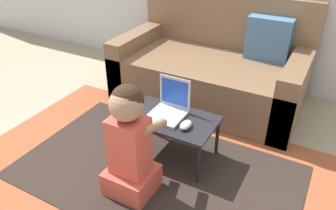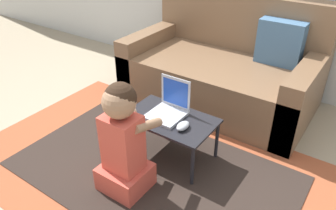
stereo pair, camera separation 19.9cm
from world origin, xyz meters
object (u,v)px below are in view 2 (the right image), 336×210
Objects in this scene: laptop at (168,110)px; person_seated at (123,141)px; couch at (224,69)px; computer_mouse at (183,126)px; laptop_desk at (170,122)px.

person_seated reaches higher than laptop.
computer_mouse is at bearing -78.28° from couch.
couch reaches higher than laptop.
laptop is (0.04, -0.93, 0.06)m from couch.
person_seated is at bearing -117.71° from computer_mouse.
person_seated is (0.02, -1.37, 0.06)m from couch.
laptop is at bearing 140.47° from laptop_desk.
person_seated is (-0.02, -0.44, 0.00)m from laptop.
couch is at bearing 91.02° from person_seated.
laptop is 0.33× the size of person_seated.
computer_mouse reaches higher than laptop_desk.
couch is 2.65× the size of laptop_desk.
person_seated is at bearing -92.15° from laptop.
laptop_desk is 5.43× the size of computer_mouse.
couch is at bearing 94.46° from laptop_desk.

